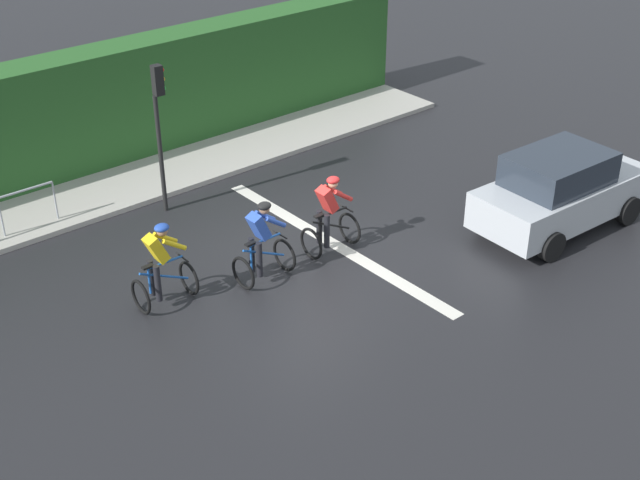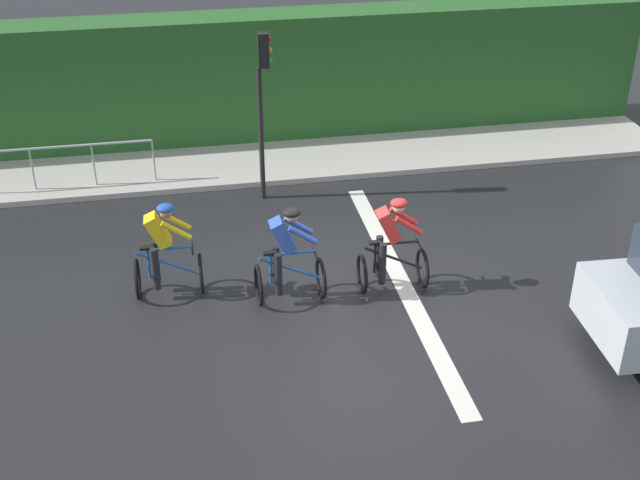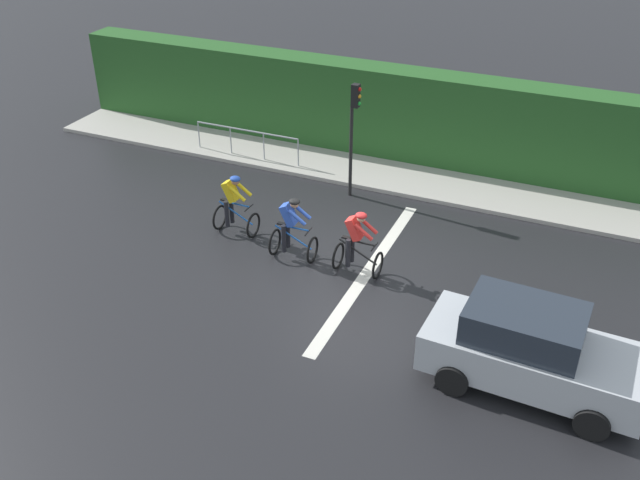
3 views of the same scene
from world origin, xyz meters
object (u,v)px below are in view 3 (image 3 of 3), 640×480
Objects in this scene: cyclist_second at (292,230)px; traffic_light_near_crossing at (353,123)px; car_silver at (530,350)px; cyclist_lead at (234,206)px; pedestrian_railing_kerbside at (247,137)px; cyclist_mid at (357,244)px.

cyclist_second is 3.98m from traffic_light_near_crossing.
car_silver is (-2.37, -6.13, 0.08)m from cyclist_second.
cyclist_lead is at bearing 70.24° from car_silver.
cyclist_lead is 4.06m from traffic_light_near_crossing.
cyclist_second is at bearing 177.96° from traffic_light_near_crossing.
traffic_light_near_crossing is at bearing -2.04° from cyclist_second.
cyclist_lead is 1.00× the size of cyclist_second.
cyclist_mid is at bearing -130.35° from pedestrian_railing_kerbside.
car_silver is at bearing -135.45° from traffic_light_near_crossing.
cyclist_second is 6.06m from pedestrian_railing_kerbside.
car_silver is at bearing -118.25° from cyclist_mid.
cyclist_second is 1.00× the size of cyclist_mid.
pedestrian_railing_kerbside is at bearing 54.59° from car_silver.
cyclist_lead is 1.00× the size of cyclist_mid.
cyclist_mid is (-0.51, -3.61, 0.00)m from cyclist_lead.
cyclist_lead is at bearing 81.98° from cyclist_mid.
car_silver is at bearing -111.15° from cyclist_second.
traffic_light_near_crossing is (3.71, 1.57, 1.43)m from cyclist_mid.
traffic_light_near_crossing is at bearing 22.95° from cyclist_mid.
cyclist_second is at bearing 68.85° from car_silver.
traffic_light_near_crossing reaches higher than pedestrian_railing_kerbside.
cyclist_mid is 0.50× the size of traffic_light_near_crossing.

